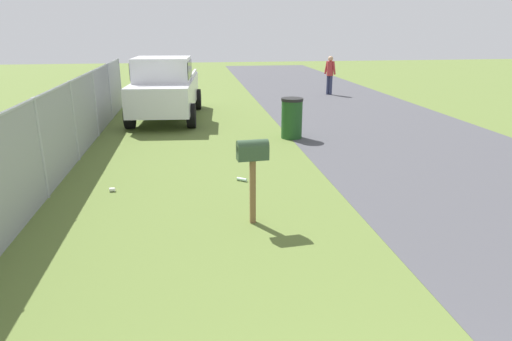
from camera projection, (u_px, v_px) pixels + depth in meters
mailbox at (253, 157)px, 6.96m from camera, size 0.25×0.51×1.39m
pickup_truck at (165, 86)px, 15.10m from camera, size 5.15×2.46×2.09m
trash_bin at (292, 118)px, 12.62m from camera, size 0.62×0.62×1.14m
pedestrian at (330, 72)px, 20.53m from camera, size 0.37×0.46×1.75m
fence_section at (59, 130)px, 9.22m from camera, size 17.39×0.07×1.87m
litter_bottle_by_mailbox at (242, 179)px, 9.23m from camera, size 0.19×0.22×0.07m
litter_cup_midfield_b at (112, 190)px, 8.64m from camera, size 0.09×0.11×0.08m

